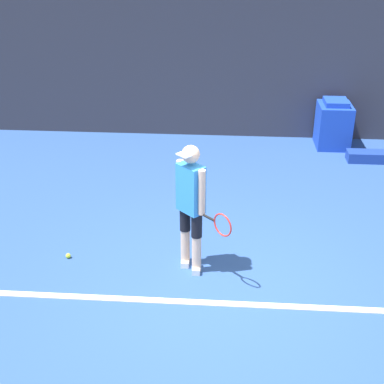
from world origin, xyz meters
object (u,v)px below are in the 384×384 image
(covered_chair, at_px, (333,124))
(equipment_bag, at_px, (367,156))
(tennis_player, at_px, (191,203))
(tennis_ball, at_px, (68,256))

(covered_chair, bearing_deg, equipment_bag, -55.13)
(covered_chair, bearing_deg, tennis_player, -118.72)
(equipment_bag, bearing_deg, tennis_ball, -141.96)
(tennis_ball, height_order, equipment_bag, equipment_bag)
(tennis_player, bearing_deg, covered_chair, 105.28)
(tennis_player, height_order, covered_chair, tennis_player)
(tennis_player, height_order, equipment_bag, tennis_player)
(tennis_player, relative_size, equipment_bag, 2.25)
(tennis_ball, height_order, covered_chair, covered_chair)
(tennis_player, height_order, tennis_ball, tennis_player)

